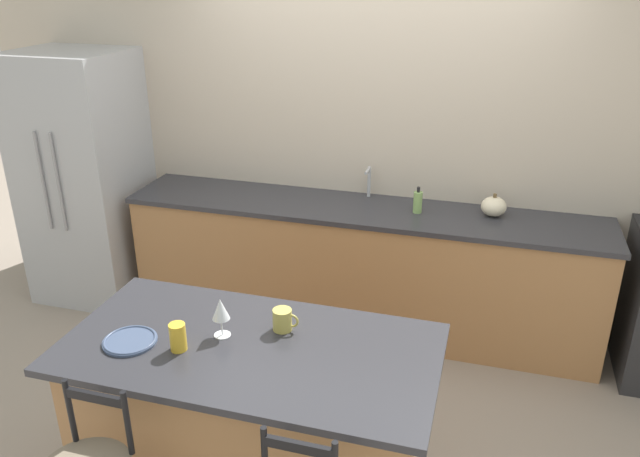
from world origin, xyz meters
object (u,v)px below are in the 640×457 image
object	(u,v)px
coffee_mug	(283,320)
soap_bottle	(418,202)
tumbler_cup	(178,337)
refrigerator	(86,178)
wine_glass	(221,310)
pumpkin_decoration	(494,206)
dinner_plate	(130,341)

from	to	relation	value
coffee_mug	soap_bottle	world-z (taller)	soap_bottle
tumbler_cup	refrigerator	bearing A→B (deg)	133.97
wine_glass	tumbler_cup	bearing A→B (deg)	-131.26
refrigerator	tumbler_cup	bearing A→B (deg)	-46.03
pumpkin_decoration	soap_bottle	size ratio (longest dim) A/B	0.91
refrigerator	tumbler_cup	xyz separation A→B (m)	(1.73, -1.80, 0.03)
refrigerator	soap_bottle	xyz separation A→B (m)	(2.50, 0.08, 0.05)
dinner_plate	soap_bottle	size ratio (longest dim) A/B	1.33
refrigerator	coffee_mug	world-z (taller)	refrigerator
dinner_plate	wine_glass	distance (m)	0.42
wine_glass	pumpkin_decoration	xyz separation A→B (m)	(1.12, 1.81, -0.06)
coffee_mug	soap_bottle	size ratio (longest dim) A/B	0.68
refrigerator	soap_bottle	bearing A→B (deg)	1.83
tumbler_cup	soap_bottle	distance (m)	2.03
dinner_plate	coffee_mug	distance (m)	0.68
soap_bottle	dinner_plate	bearing A→B (deg)	-117.93
tumbler_cup	dinner_plate	bearing A→B (deg)	-177.20
soap_bottle	coffee_mug	bearing A→B (deg)	-103.55
pumpkin_decoration	soap_bottle	bearing A→B (deg)	-170.31
refrigerator	dinner_plate	bearing A→B (deg)	-50.33
wine_glass	tumbler_cup	world-z (taller)	wine_glass
refrigerator	pumpkin_decoration	bearing A→B (deg)	3.12
dinner_plate	pumpkin_decoration	bearing A→B (deg)	52.95
dinner_plate	pumpkin_decoration	distance (m)	2.47
refrigerator	coffee_mug	bearing A→B (deg)	-35.73
pumpkin_decoration	soap_bottle	xyz separation A→B (m)	(-0.49, -0.08, 0.01)
wine_glass	soap_bottle	distance (m)	1.84
wine_glass	pumpkin_decoration	size ratio (longest dim) A/B	1.14
soap_bottle	wine_glass	bearing A→B (deg)	-110.15
tumbler_cup	soap_bottle	bearing A→B (deg)	67.77
wine_glass	refrigerator	bearing A→B (deg)	138.66
pumpkin_decoration	soap_bottle	world-z (taller)	soap_bottle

